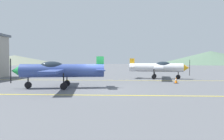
% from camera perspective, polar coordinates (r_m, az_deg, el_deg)
% --- Properties ---
extents(ground_plane, '(400.00, 400.00, 0.00)m').
position_cam_1_polar(ground_plane, '(15.80, -3.35, -5.22)').
color(ground_plane, '#54565B').
extents(apron_line_near, '(80.00, 0.16, 0.01)m').
position_cam_1_polar(apron_line_near, '(12.66, -4.97, -7.07)').
color(apron_line_near, yellow).
rests_on(apron_line_near, ground_plane).
extents(apron_line_far, '(80.00, 0.16, 0.01)m').
position_cam_1_polar(apron_line_far, '(22.74, -1.38, -2.91)').
color(apron_line_far, yellow).
rests_on(apron_line_far, ground_plane).
extents(airplane_near, '(7.33, 8.39, 2.51)m').
position_cam_1_polar(airplane_near, '(16.41, -14.65, -0.05)').
color(airplane_near, '#33478C').
rests_on(airplane_near, ground_plane).
extents(airplane_mid, '(7.33, 8.38, 2.51)m').
position_cam_1_polar(airplane_mid, '(25.49, 12.86, 0.77)').
color(airplane_mid, silver).
rests_on(airplane_mid, ground_plane).
extents(traffic_cone_front, '(0.36, 0.36, 0.59)m').
position_cam_1_polar(traffic_cone_front, '(20.49, 17.59, -2.79)').
color(traffic_cone_front, black).
rests_on(traffic_cone_front, ground_plane).
extents(hill_left, '(70.73, 70.73, 7.02)m').
position_cam_1_polar(hill_left, '(165.15, -25.74, 2.56)').
color(hill_left, slate).
rests_on(hill_left, ground_plane).
extents(hill_centerleft, '(83.93, 83.93, 10.51)m').
position_cam_1_polar(hill_centerleft, '(174.41, 25.98, 3.10)').
color(hill_centerleft, '#4C6651').
rests_on(hill_centerleft, ground_plane).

